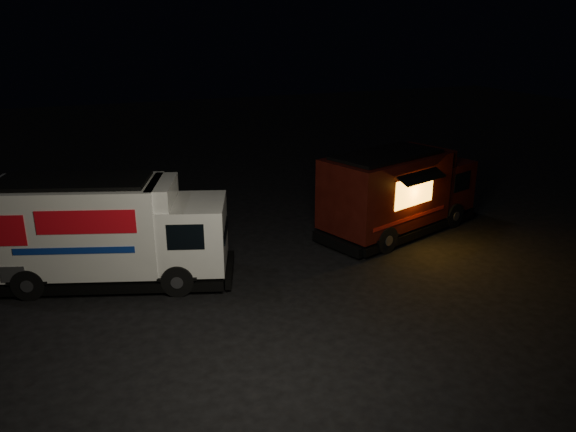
# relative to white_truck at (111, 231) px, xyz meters

# --- Properties ---
(ground) EXTENTS (80.00, 80.00, 0.00)m
(ground) POSITION_rel_white_truck_xyz_m (3.28, -2.69, -1.48)
(ground) COLOR black
(ground) RESTS_ON ground
(white_truck) EXTENTS (6.89, 4.21, 2.96)m
(white_truck) POSITION_rel_white_truck_xyz_m (0.00, 0.00, 0.00)
(white_truck) COLOR silver
(white_truck) RESTS_ON ground
(red_truck) EXTENTS (6.56, 4.08, 2.87)m
(red_truck) POSITION_rel_white_truck_xyz_m (9.49, 0.48, -0.05)
(red_truck) COLOR #3E100B
(red_truck) RESTS_ON ground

